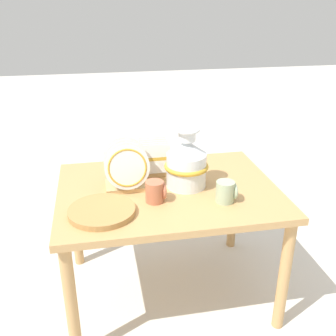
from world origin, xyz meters
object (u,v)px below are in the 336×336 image
(dish_rack_round_plates, at_px, (127,170))
(dish_rack_square_plates, at_px, (154,162))
(ceramic_vase, at_px, (186,162))
(mug_terracotta_glaze, at_px, (156,191))
(wicker_charger_stack, at_px, (102,211))
(mug_sage_glaze, at_px, (226,192))

(dish_rack_round_plates, relative_size, dish_rack_square_plates, 1.13)
(ceramic_vase, distance_m, mug_terracotta_glaze, 0.24)
(dish_rack_round_plates, bearing_deg, wicker_charger_stack, -120.25)
(dish_rack_square_plates, xyz_separation_m, wicker_charger_stack, (-0.30, -0.40, -0.05))
(ceramic_vase, bearing_deg, wicker_charger_stack, -154.85)
(mug_terracotta_glaze, bearing_deg, wicker_charger_stack, -164.64)
(dish_rack_square_plates, bearing_deg, ceramic_vase, -56.82)
(dish_rack_square_plates, relative_size, mug_sage_glaze, 2.10)
(dish_rack_round_plates, bearing_deg, dish_rack_square_plates, 45.58)
(dish_rack_round_plates, height_order, dish_rack_square_plates, dish_rack_round_plates)
(dish_rack_round_plates, distance_m, mug_terracotta_glaze, 0.21)
(ceramic_vase, relative_size, dish_rack_square_plates, 1.44)
(dish_rack_round_plates, relative_size, mug_terracotta_glaze, 2.37)
(mug_terracotta_glaze, bearing_deg, ceramic_vase, 36.80)
(mug_sage_glaze, relative_size, mug_terracotta_glaze, 1.00)
(mug_sage_glaze, bearing_deg, dish_rack_round_plates, 152.75)
(wicker_charger_stack, height_order, mug_sage_glaze, mug_sage_glaze)
(ceramic_vase, xyz_separation_m, dish_rack_round_plates, (-0.30, 0.03, -0.03))
(mug_sage_glaze, bearing_deg, mug_terracotta_glaze, 168.86)
(mug_terracotta_glaze, bearing_deg, dish_rack_round_plates, 125.84)
(dish_rack_round_plates, bearing_deg, mug_terracotta_glaze, -54.16)
(dish_rack_square_plates, bearing_deg, wicker_charger_stack, -126.86)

